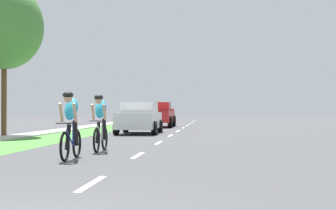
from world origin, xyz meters
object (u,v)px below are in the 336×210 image
Objects in this scene: cyclist_lead at (71,125)px; sedan_white at (139,118)px; pickup_red at (157,115)px; street_tree_near at (4,27)px; cyclist_trailing at (100,122)px.

sedan_white is at bearing 91.20° from cyclist_lead.
pickup_red is at bearing 91.07° from cyclist_lead.
sedan_white is at bearing 24.53° from street_tree_near.
sedan_white is 9.46m from pickup_red.
cyclist_trailing is at bearing -88.31° from pickup_red.
sedan_white is at bearing -89.12° from pickup_red.
cyclist_trailing is at bearing -53.35° from street_tree_near.
street_tree_near is (-5.98, 10.69, 4.04)m from cyclist_lead.
sedan_white is 7.48m from street_tree_near.
cyclist_trailing reaches higher than sedan_white.
cyclist_lead is 22.76m from pickup_red.
pickup_red reaches higher than cyclist_lead.
pickup_red is (-0.42, 22.75, 0.02)m from cyclist_lead.
street_tree_near reaches higher than sedan_white.
cyclist_trailing is 0.40× the size of sedan_white.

